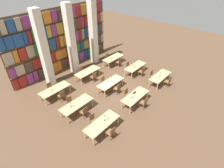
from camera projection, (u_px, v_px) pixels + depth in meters
ground_plane at (110, 89)px, 14.11m from camera, size 40.00×40.00×0.00m
bookshelf_bank at (63, 40)px, 15.57m from camera, size 10.35×0.35×5.50m
pillar_left at (44, 50)px, 13.13m from camera, size 0.59×0.59×6.00m
pillar_center at (71, 41)px, 14.71m from camera, size 0.59×0.59×6.00m
pillar_right at (93, 33)px, 16.28m from camera, size 0.59×0.59×6.00m
reading_table_0 at (102, 124)px, 10.28m from camera, size 2.30×0.89×0.73m
chair_0 at (111, 132)px, 9.99m from camera, size 0.42×0.40×0.88m
chair_1 at (93, 120)px, 10.77m from camera, size 0.42×0.40×0.88m
desk_lamp_0 at (105, 117)px, 10.21m from camera, size 0.14×0.14×0.46m
reading_table_1 at (135, 96)px, 12.35m from camera, size 2.30×0.89×0.73m
chair_2 at (144, 102)px, 12.09m from camera, size 0.42×0.40×0.88m
chair_3 at (127, 94)px, 12.87m from camera, size 0.42×0.40×0.88m
desk_lamp_1 at (132, 94)px, 11.94m from camera, size 0.14×0.14×0.48m
laptop at (134, 93)px, 12.51m from camera, size 0.32×0.22×0.21m
reading_table_2 at (160, 76)px, 14.48m from camera, size 2.30×0.89×0.73m
chair_4 at (168, 81)px, 14.21m from camera, size 0.42×0.40×0.88m
chair_5 at (152, 75)px, 14.99m from camera, size 0.42×0.40×0.88m
desk_lamp_2 at (160, 73)px, 14.20m from camera, size 0.14×0.14×0.41m
reading_table_3 at (77, 105)px, 11.63m from camera, size 2.30×0.89×0.73m
chair_6 at (84, 112)px, 11.35m from camera, size 0.42×0.40×0.88m
chair_7 at (70, 102)px, 12.14m from camera, size 0.42×0.40×0.88m
desk_lamp_3 at (71, 104)px, 11.22m from camera, size 0.14×0.14×0.40m
reading_table_4 at (111, 83)px, 13.73m from camera, size 2.30×0.89×0.73m
chair_8 at (118, 88)px, 13.44m from camera, size 0.42×0.40×0.88m
chair_9 at (104, 81)px, 14.23m from camera, size 0.42×0.40×0.88m
desk_lamp_4 at (112, 78)px, 13.62m from camera, size 0.14×0.14×0.43m
reading_table_5 at (135, 67)px, 15.80m from camera, size 2.30×0.89×0.73m
chair_10 at (142, 71)px, 15.49m from camera, size 0.42×0.40×0.88m
chair_11 at (129, 66)px, 16.27m from camera, size 0.42×0.40×0.88m
desk_lamp_5 at (134, 65)px, 15.42m from camera, size 0.14×0.14×0.40m
reading_table_6 at (55, 90)px, 12.99m from camera, size 2.30×0.89×0.73m
chair_12 at (62, 95)px, 12.73m from camera, size 0.42×0.40×0.88m
chair_13 at (50, 88)px, 13.51m from camera, size 0.42×0.40×0.88m
desk_lamp_6 at (51, 87)px, 12.70m from camera, size 0.14×0.14×0.42m
reading_table_7 at (88, 72)px, 15.08m from camera, size 2.30×0.89×0.73m
chair_14 at (94, 77)px, 14.80m from camera, size 0.42×0.40×0.88m
chair_15 at (82, 71)px, 15.58m from camera, size 0.42×0.40×0.88m
reading_table_8 at (113, 58)px, 17.21m from camera, size 2.30×0.89×0.73m
chair_16 at (119, 62)px, 16.92m from camera, size 0.42×0.40×0.88m
chair_17 at (108, 58)px, 17.70m from camera, size 0.42×0.40×0.88m
desk_lamp_7 at (111, 56)px, 16.78m from camera, size 0.14×0.14×0.42m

